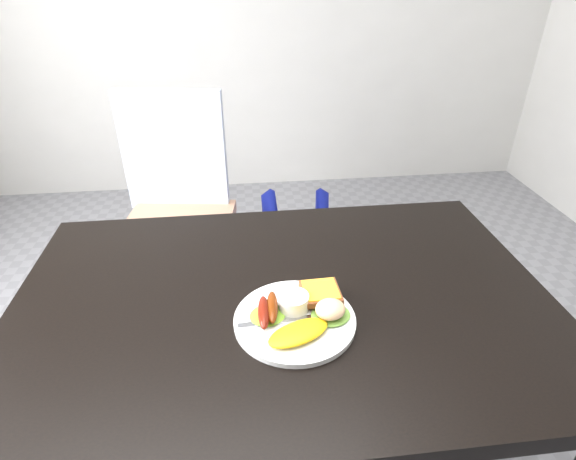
{
  "coord_description": "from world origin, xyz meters",
  "views": [
    {
      "loc": [
        -0.08,
        -0.79,
        1.39
      ],
      "look_at": [
        0.01,
        0.03,
        0.9
      ],
      "focal_mm": 28.0,
      "sensor_mm": 36.0,
      "label": 1
    }
  ],
  "objects_px": {
    "dining_table": "(284,302)",
    "plate": "(295,320)",
    "person": "(340,154)",
    "dining_chair": "(177,229)"
  },
  "relations": [
    {
      "from": "dining_table",
      "to": "dining_chair",
      "type": "height_order",
      "value": "dining_table"
    },
    {
      "from": "person",
      "to": "plate",
      "type": "bearing_deg",
      "value": 66.99
    },
    {
      "from": "dining_table",
      "to": "person",
      "type": "distance_m",
      "value": 0.71
    },
    {
      "from": "person",
      "to": "plate",
      "type": "height_order",
      "value": "person"
    },
    {
      "from": "dining_table",
      "to": "dining_chair",
      "type": "relative_size",
      "value": 2.76
    },
    {
      "from": "dining_table",
      "to": "plate",
      "type": "distance_m",
      "value": 0.09
    },
    {
      "from": "plate",
      "to": "dining_chair",
      "type": "bearing_deg",
      "value": 111.28
    },
    {
      "from": "dining_table",
      "to": "dining_chair",
      "type": "xyz_separation_m",
      "value": [
        -0.35,
        0.85,
        -0.28
      ]
    },
    {
      "from": "dining_table",
      "to": "plate",
      "type": "height_order",
      "value": "plate"
    },
    {
      "from": "dining_table",
      "to": "person",
      "type": "bearing_deg",
      "value": 67.56
    }
  ]
}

